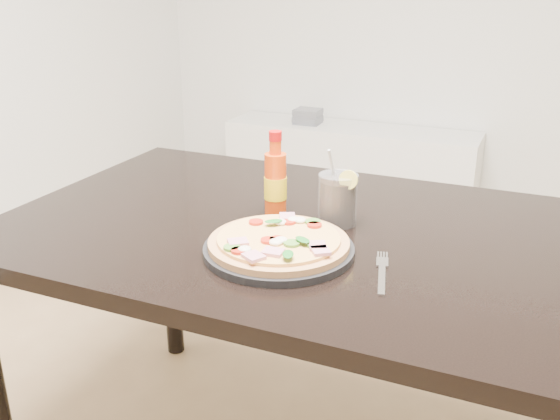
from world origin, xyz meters
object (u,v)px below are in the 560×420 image
at_px(dining_table, 300,257).
at_px(fork, 382,271).
at_px(pizza, 279,241).
at_px(plate, 279,250).
at_px(media_console, 349,170).
at_px(cola_cup, 338,200).
at_px(hot_sauce_bottle, 275,182).

distance_m(dining_table, fork, 0.30).
height_order(pizza, fork, pizza).
height_order(dining_table, plate, plate).
bearing_deg(pizza, media_console, 103.26).
bearing_deg(pizza, cola_cup, 74.52).
height_order(cola_cup, fork, cola_cup).
relative_size(hot_sauce_bottle, media_console, 0.15).
distance_m(plate, cola_cup, 0.22).
xyz_separation_m(plate, hot_sauce_bottle, (-0.10, 0.20, 0.07)).
bearing_deg(cola_cup, media_console, 106.20).
distance_m(dining_table, cola_cup, 0.17).
xyz_separation_m(plate, media_console, (-0.51, 2.17, -0.51)).
relative_size(pizza, media_console, 0.21).
bearing_deg(pizza, plate, 147.67).
bearing_deg(pizza, dining_table, 95.77).
relative_size(pizza, hot_sauce_bottle, 1.43).
xyz_separation_m(pizza, fork, (0.22, -0.00, -0.02)).
relative_size(dining_table, media_console, 1.00).
bearing_deg(fork, hot_sauce_bottle, 133.50).
xyz_separation_m(dining_table, plate, (0.02, -0.16, 0.09)).
bearing_deg(hot_sauce_bottle, plate, -64.38).
height_order(hot_sauce_bottle, cola_cup, hot_sauce_bottle).
height_order(pizza, media_console, pizza).
height_order(cola_cup, media_console, cola_cup).
distance_m(pizza, cola_cup, 0.22).
bearing_deg(dining_table, pizza, -84.23).
xyz_separation_m(plate, cola_cup, (0.06, 0.21, 0.05)).
distance_m(dining_table, media_console, 2.11).
xyz_separation_m(dining_table, hot_sauce_bottle, (-0.08, 0.04, 0.17)).
xyz_separation_m(cola_cup, fork, (0.16, -0.21, -0.05)).
height_order(dining_table, fork, fork).
distance_m(cola_cup, media_console, 2.11).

